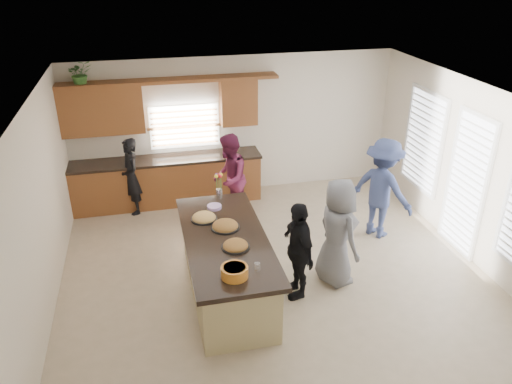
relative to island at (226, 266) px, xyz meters
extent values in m
plane|color=#C8B295|center=(0.80, 0.48, -0.45)|extent=(6.50, 6.50, 0.00)
cube|color=silver|center=(0.80, 3.48, 0.95)|extent=(6.50, 0.02, 2.80)
cube|color=silver|center=(0.80, -2.52, 0.95)|extent=(6.50, 0.02, 2.80)
cube|color=silver|center=(-2.45, 0.48, 0.95)|extent=(0.02, 6.00, 2.80)
cube|color=silver|center=(4.05, 0.48, 0.95)|extent=(0.02, 6.00, 2.80)
cube|color=white|center=(0.80, 0.48, 2.35)|extent=(6.50, 6.00, 0.02)
cube|color=brown|center=(-0.62, 3.17, 0.00)|extent=(3.65, 0.62, 0.90)
cube|color=black|center=(-0.62, 3.17, 0.47)|extent=(3.70, 0.65, 0.05)
cube|color=brown|center=(-1.70, 3.30, 1.50)|extent=(1.50, 0.36, 0.90)
cube|color=brown|center=(0.85, 3.30, 1.50)|extent=(0.70, 0.36, 0.90)
cube|color=brown|center=(-0.42, 3.30, 1.98)|extent=(4.05, 0.40, 0.06)
cube|color=brown|center=(-0.20, 3.44, 1.02)|extent=(1.35, 0.08, 0.85)
cube|color=white|center=(4.02, 1.78, 0.97)|extent=(0.06, 1.10, 1.75)
cube|color=white|center=(4.02, 0.38, 0.72)|extent=(0.06, 0.85, 2.25)
cube|color=tan|center=(0.00, 0.00, -0.01)|extent=(1.01, 2.50, 0.88)
cube|color=black|center=(0.00, 0.00, 0.46)|extent=(1.16, 2.70, 0.07)
cube|color=black|center=(0.00, 0.00, -0.41)|extent=(0.93, 2.42, 0.08)
cylinder|color=black|center=(0.09, -0.31, 0.51)|extent=(0.38, 0.38, 0.02)
ellipsoid|color=#AD6E36|center=(0.09, -0.31, 0.53)|extent=(0.35, 0.35, 0.16)
cylinder|color=black|center=(0.04, 0.25, 0.51)|extent=(0.42, 0.42, 0.02)
ellipsoid|color=#AD6E36|center=(0.04, 0.25, 0.53)|extent=(0.38, 0.38, 0.17)
cylinder|color=black|center=(-0.23, 0.57, 0.51)|extent=(0.40, 0.40, 0.02)
ellipsoid|color=tan|center=(-0.23, 0.57, 0.53)|extent=(0.36, 0.36, 0.16)
cylinder|color=orange|center=(-0.05, -0.96, 0.57)|extent=(0.34, 0.34, 0.14)
cylinder|color=beige|center=(-0.05, -0.96, 0.62)|extent=(0.28, 0.28, 0.04)
cylinder|color=white|center=(0.26, -0.89, 0.55)|extent=(0.08, 0.08, 0.11)
cylinder|color=#C197DB|center=(-0.02, 0.90, 0.52)|extent=(0.22, 0.22, 0.05)
cylinder|color=silver|center=(0.12, 1.24, 0.58)|extent=(0.10, 0.10, 0.16)
imported|color=#3B762F|center=(-1.98, 3.30, 2.18)|extent=(0.52, 0.48, 0.46)
imported|color=black|center=(-1.30, 2.91, 0.29)|extent=(0.48, 0.62, 1.49)
imported|color=maroon|center=(0.46, 2.24, 0.38)|extent=(0.85, 0.96, 1.66)
imported|color=black|center=(0.99, -0.25, 0.29)|extent=(0.46, 0.91, 1.49)
imported|color=navy|center=(2.92, 1.07, 0.44)|extent=(1.18, 1.33, 1.79)
imported|color=slate|center=(1.66, -0.07, 0.39)|extent=(0.72, 0.93, 1.69)
camera|label=1|loc=(-0.94, -5.98, 4.13)|focal=35.00mm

